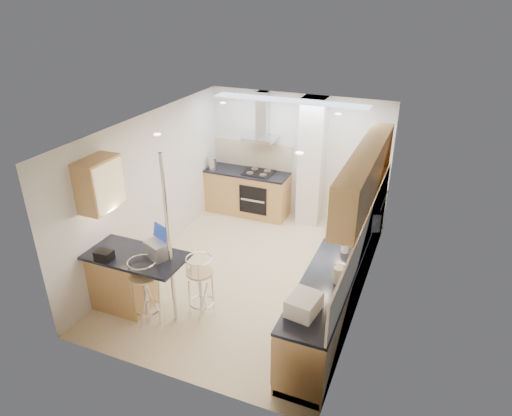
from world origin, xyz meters
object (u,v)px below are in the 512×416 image
at_px(laptop, 158,250).
at_px(bar_stool_near, 146,292).
at_px(bread_bin, 304,304).
at_px(microwave, 365,216).
at_px(bar_stool_end, 201,287).

bearing_deg(laptop, bar_stool_near, -84.00).
distance_m(bar_stool_near, bread_bin, 2.33).
distance_m(microwave, bar_stool_near, 3.48).
distance_m(microwave, bread_bin, 2.43).
height_order(microwave, bread_bin, microwave).
bearing_deg(bar_stool_near, bread_bin, 22.31).
relative_size(microwave, laptop, 1.68).
height_order(microwave, bar_stool_end, microwave).
distance_m(laptop, bread_bin, 2.21).
bearing_deg(microwave, laptop, 108.40).
bearing_deg(microwave, bar_stool_end, 113.43).
relative_size(microwave, bread_bin, 1.37).
xyz_separation_m(microwave, bar_stool_near, (-2.52, -2.33, -0.57)).
relative_size(bar_stool_near, bar_stool_end, 1.05).
bearing_deg(bar_stool_near, bar_stool_end, 58.17).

